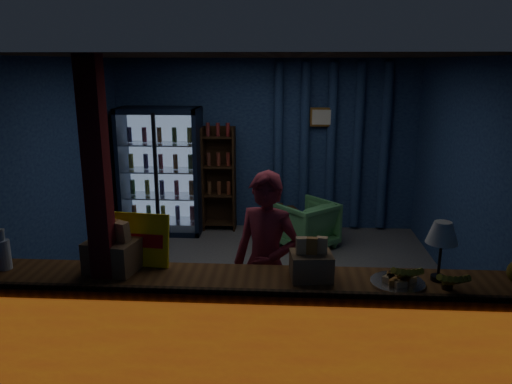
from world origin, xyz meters
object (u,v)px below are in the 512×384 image
green_chair (306,224)px  pastry_tray (398,281)px  table_lamp (442,235)px  shopkeeper (266,265)px

green_chair → pastry_tray: size_ratio=1.83×
pastry_tray → table_lamp: bearing=15.9°
shopkeeper → green_chair: (0.44, 2.65, -0.49)m
pastry_tray → table_lamp: 0.47m
green_chair → pastry_tray: pastry_tray is taller
shopkeeper → table_lamp: bearing=0.6°
pastry_tray → green_chair: bearing=99.7°
shopkeeper → table_lamp: (1.31, -0.49, 0.48)m
green_chair → pastry_tray: bearing=58.1°
shopkeeper → table_lamp: size_ratio=3.59×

